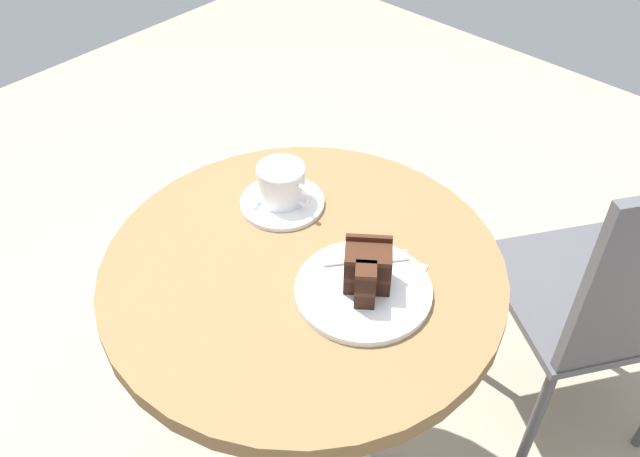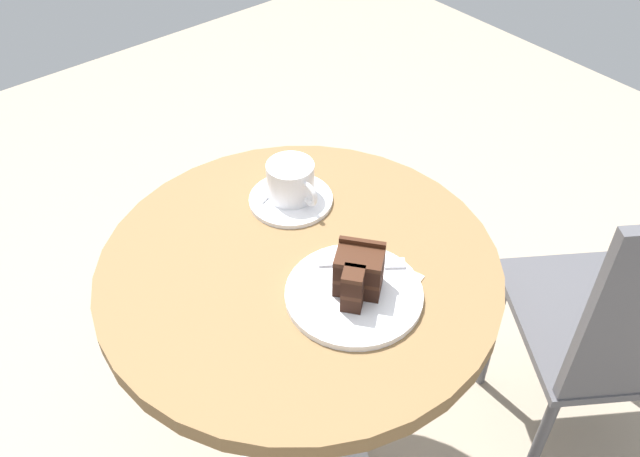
# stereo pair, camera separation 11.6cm
# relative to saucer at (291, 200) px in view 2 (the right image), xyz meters

# --- Properties ---
(cafe_table) EXTENTS (0.69, 0.69, 0.70)m
(cafe_table) POSITION_rel_saucer_xyz_m (0.14, -0.09, -0.13)
(cafe_table) COLOR brown
(cafe_table) RESTS_ON ground
(saucer) EXTENTS (0.16, 0.16, 0.01)m
(saucer) POSITION_rel_saucer_xyz_m (0.00, 0.00, 0.00)
(saucer) COLOR white
(saucer) RESTS_ON cafe_table
(coffee_cup) EXTENTS (0.12, 0.09, 0.07)m
(coffee_cup) POSITION_rel_saucer_xyz_m (-0.00, 0.01, 0.04)
(coffee_cup) COLOR white
(coffee_cup) RESTS_ON saucer
(teaspoon) EXTENTS (0.04, 0.10, 0.00)m
(teaspoon) POSITION_rel_saucer_xyz_m (-0.04, 0.01, 0.01)
(teaspoon) COLOR #B7B7BC
(teaspoon) RESTS_ON saucer
(cake_plate) EXTENTS (0.22, 0.22, 0.01)m
(cake_plate) POSITION_rel_saucer_xyz_m (0.25, -0.07, 0.00)
(cake_plate) COLOR white
(cake_plate) RESTS_ON cafe_table
(cake_slice) EXTENTS (0.09, 0.10, 0.08)m
(cake_slice) POSITION_rel_saucer_xyz_m (0.26, -0.06, 0.05)
(cake_slice) COLOR black
(cake_slice) RESTS_ON cake_plate
(fork) EXTENTS (0.10, 0.12, 0.00)m
(fork) POSITION_rel_saucer_xyz_m (0.23, -0.00, 0.01)
(fork) COLOR #B7B7BC
(fork) RESTS_ON cake_plate
(napkin) EXTENTS (0.16, 0.17, 0.00)m
(napkin) POSITION_rel_saucer_xyz_m (0.26, -0.03, -0.00)
(napkin) COLOR beige
(napkin) RESTS_ON cafe_table
(cafe_chair) EXTENTS (0.53, 0.53, 0.85)m
(cafe_chair) POSITION_rel_saucer_xyz_m (0.53, 0.43, -0.21)
(cafe_chair) COLOR #4C4C51
(cafe_chair) RESTS_ON ground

